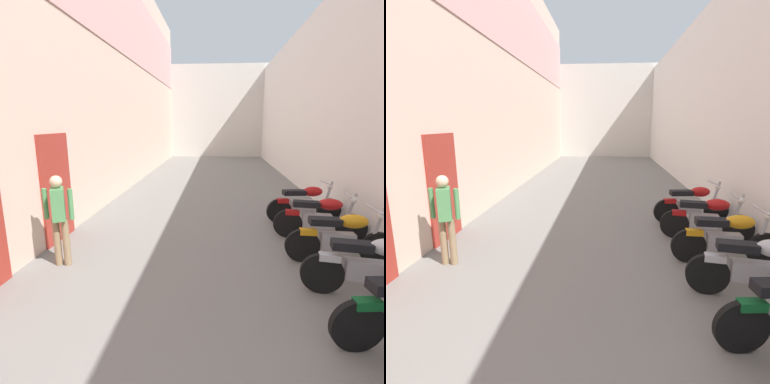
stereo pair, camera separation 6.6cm
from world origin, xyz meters
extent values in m
plane|color=slate|center=(0.00, 10.04, 0.00)|extent=(40.09, 40.09, 0.00)
cube|color=beige|center=(-3.39, 12.04, 4.19)|extent=(0.40, 24.09, 8.37)
cube|color=#9E2D23|center=(-3.17, 7.80, 1.10)|extent=(0.06, 1.10, 2.20)
cube|color=#DBA39E|center=(-3.18, 12.04, 6.03)|extent=(0.04, 24.09, 2.68)
cube|color=silver|center=(3.39, 12.04, 2.99)|extent=(0.40, 24.09, 5.99)
cube|color=beige|center=(0.00, 25.09, 3.15)|extent=(9.38, 2.00, 6.30)
cylinder|color=black|center=(1.62, 4.93, 0.30)|extent=(0.61, 0.15, 0.60)
cube|color=#0F5123|center=(1.70, 4.94, 0.56)|extent=(0.29, 0.17, 0.10)
cylinder|color=black|center=(1.62, 6.09, 0.30)|extent=(0.60, 0.18, 0.60)
cube|color=#9E9EA3|center=(2.19, 6.00, 0.42)|extent=(0.59, 0.29, 0.28)
cube|color=black|center=(1.96, 6.04, 0.76)|extent=(0.55, 0.30, 0.12)
cube|color=#B7B7BC|center=(1.70, 6.08, 0.56)|extent=(0.30, 0.18, 0.10)
cylinder|color=black|center=(2.86, 7.06, 0.30)|extent=(0.60, 0.11, 0.60)
cylinder|color=black|center=(1.61, 7.12, 0.30)|extent=(0.60, 0.11, 0.60)
cube|color=#9E9EA3|center=(2.19, 7.09, 0.42)|extent=(0.57, 0.22, 0.28)
ellipsoid|color=orange|center=(2.42, 7.08, 0.78)|extent=(0.49, 0.28, 0.24)
cube|color=black|center=(1.96, 7.10, 0.76)|extent=(0.53, 0.24, 0.12)
cylinder|color=#9E9EA3|center=(2.79, 7.06, 0.65)|extent=(0.25, 0.07, 0.77)
cylinder|color=#9E9EA3|center=(2.72, 7.07, 1.00)|extent=(0.06, 0.58, 0.04)
sphere|color=silver|center=(2.84, 7.06, 0.90)|extent=(0.14, 0.14, 0.14)
cube|color=orange|center=(1.69, 7.11, 0.56)|extent=(0.29, 0.15, 0.10)
cylinder|color=black|center=(2.86, 8.12, 0.30)|extent=(0.61, 0.17, 0.60)
cylinder|color=black|center=(1.62, 8.31, 0.30)|extent=(0.61, 0.17, 0.60)
cube|color=#9E9EA3|center=(2.19, 8.22, 0.42)|extent=(0.58, 0.28, 0.28)
ellipsoid|color=#AD1414|center=(2.42, 8.19, 0.78)|extent=(0.51, 0.33, 0.24)
cube|color=black|center=(1.96, 8.25, 0.76)|extent=(0.55, 0.30, 0.12)
cylinder|color=#9E9EA3|center=(2.79, 8.13, 0.65)|extent=(0.25, 0.10, 0.77)
cylinder|color=#9E9EA3|center=(2.72, 8.14, 1.00)|extent=(0.12, 0.58, 0.04)
sphere|color=silver|center=(2.84, 8.12, 0.90)|extent=(0.14, 0.14, 0.14)
cube|color=#AD1414|center=(1.70, 8.29, 0.56)|extent=(0.30, 0.18, 0.10)
cylinder|color=black|center=(2.86, 9.44, 0.30)|extent=(0.61, 0.16, 0.60)
cylinder|color=black|center=(1.62, 9.27, 0.30)|extent=(0.61, 0.16, 0.60)
cube|color=#9E9EA3|center=(2.19, 9.35, 0.42)|extent=(0.58, 0.27, 0.28)
ellipsoid|color=#AD1414|center=(2.42, 9.38, 0.78)|extent=(0.51, 0.32, 0.24)
cube|color=black|center=(1.96, 9.32, 0.76)|extent=(0.54, 0.29, 0.12)
cylinder|color=#9E9EA3|center=(2.79, 9.43, 0.65)|extent=(0.25, 0.09, 0.77)
cylinder|color=#9E9EA3|center=(2.72, 9.42, 1.00)|extent=(0.11, 0.58, 0.04)
sphere|color=silver|center=(2.84, 9.44, 0.90)|extent=(0.14, 0.14, 0.14)
cube|color=#AD1414|center=(1.70, 9.28, 0.56)|extent=(0.30, 0.18, 0.10)
cylinder|color=#8C7251|center=(-2.61, 6.65, 0.41)|extent=(0.12, 0.12, 0.82)
cylinder|color=#8C7251|center=(-2.45, 6.65, 0.41)|extent=(0.12, 0.12, 0.82)
cube|color=#4C8C51|center=(-2.53, 6.65, 1.09)|extent=(0.33, 0.39, 0.54)
sphere|color=#DBB28E|center=(-2.53, 6.65, 1.47)|extent=(0.20, 0.20, 0.20)
cylinder|color=#4C8C51|center=(-2.75, 6.65, 1.09)|extent=(0.08, 0.08, 0.52)
cylinder|color=#4C8C51|center=(-2.31, 6.65, 1.09)|extent=(0.08, 0.08, 0.52)
camera|label=1|loc=(0.09, 1.92, 2.42)|focal=28.72mm
camera|label=2|loc=(0.16, 1.93, 2.42)|focal=28.72mm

